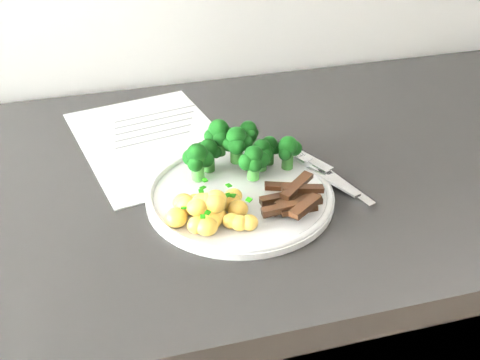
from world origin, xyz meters
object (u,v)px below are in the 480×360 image
broccoli (239,147)px  knife (335,179)px  potatoes (210,209)px  recipe_paper (153,141)px  fork (322,173)px  plate (240,194)px  beef_strips (294,199)px

broccoli → knife: 0.14m
potatoes → knife: 0.19m
broccoli → potatoes: (-0.07, -0.10, -0.02)m
knife → recipe_paper: bearing=140.7°
fork → knife: bearing=-23.4°
plate → knife: bearing=-0.5°
broccoli → fork: 0.12m
knife → potatoes: bearing=-166.7°
beef_strips → broccoli: bearing=113.3°
plate → broccoli: size_ratio=1.50×
plate → fork: size_ratio=1.68×
plate → broccoli: 0.07m
plate → fork: 0.12m
plate → beef_strips: beef_strips is taller
plate → beef_strips: (0.06, -0.04, 0.01)m
plate → broccoli: (0.02, 0.06, 0.04)m
plate → knife: size_ratio=1.36×
plate → fork: (0.12, 0.01, 0.01)m
broccoli → fork: size_ratio=1.12×
beef_strips → plate: bearing=143.9°
recipe_paper → plate: 0.20m
fork → beef_strips: bearing=-139.7°
recipe_paper → fork: (0.21, -0.18, 0.02)m
recipe_paper → beef_strips: bearing=-56.6°
fork → recipe_paper: bearing=139.7°
beef_strips → fork: 0.08m
recipe_paper → fork: bearing=-40.3°
plate → knife: 0.13m
beef_strips → knife: bearing=29.6°
potatoes → fork: bearing=16.7°
fork → knife: 0.02m
recipe_paper → potatoes: size_ratio=3.05×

